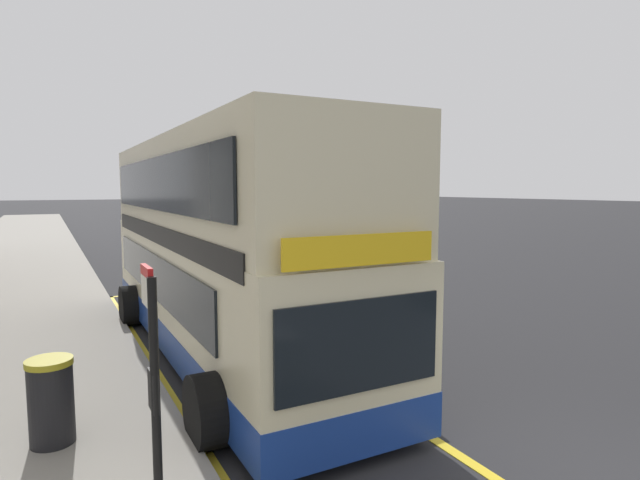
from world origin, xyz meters
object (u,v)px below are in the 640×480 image
object	(u,v)px
parked_car_silver_distant	(212,226)
bus_stop_sign	(153,371)
litter_bin	(51,401)
parked_car_white_far	(248,232)
double_decker_bus	(219,254)

from	to	relation	value
parked_car_silver_distant	bus_stop_sign	bearing A→B (deg)	70.87
litter_bin	parked_car_white_far	bearing A→B (deg)	63.95
bus_stop_sign	litter_bin	xyz separation A→B (m)	(-0.90, 2.18, -0.94)
double_decker_bus	parked_car_white_far	bearing A→B (deg)	68.21
double_decker_bus	bus_stop_sign	world-z (taller)	double_decker_bus
bus_stop_sign	parked_car_white_far	bearing A→B (deg)	67.84
parked_car_white_far	litter_bin	world-z (taller)	parked_car_white_far
double_decker_bus	bus_stop_sign	size ratio (longest dim) A/B	4.34
parked_car_silver_distant	litter_bin	world-z (taller)	parked_car_silver_distant
bus_stop_sign	parked_car_silver_distant	world-z (taller)	bus_stop_sign
double_decker_bus	parked_car_white_far	xyz separation A→B (m)	(7.55, 18.87, -1.26)
bus_stop_sign	parked_car_white_far	size ratio (longest dim) A/B	0.60
bus_stop_sign	parked_car_silver_distant	bearing A→B (deg)	72.72
double_decker_bus	bus_stop_sign	bearing A→B (deg)	-113.46
double_decker_bus	litter_bin	size ratio (longest dim) A/B	9.80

